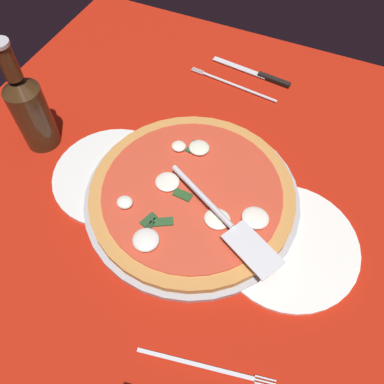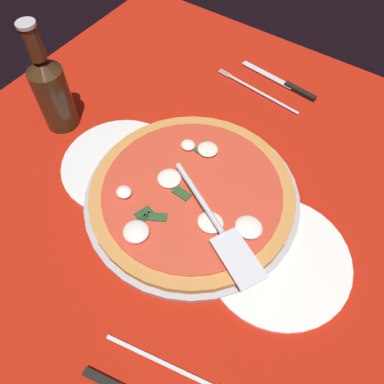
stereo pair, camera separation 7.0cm
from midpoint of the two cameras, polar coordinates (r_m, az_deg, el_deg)
ground_plane at (r=74.61cm, az=2.43°, el=1.21°), size 100.09×100.09×0.80cm
checker_pattern at (r=74.24cm, az=2.44°, el=1.41°), size 100.09×100.09×0.10cm
pizza_pan at (r=71.31cm, az=2.80°, el=-0.97°), size 39.36×39.36×1.38cm
dinner_plate_left at (r=67.93cm, az=15.51°, el=-9.75°), size 24.23×24.23×1.00cm
dinner_plate_right at (r=76.64cm, az=-7.86°, el=3.88°), size 23.09×23.09×1.00cm
pizza at (r=69.91cm, az=2.82°, el=-0.35°), size 37.26×37.26×3.08cm
pizza_server at (r=64.00cm, az=6.80°, el=-5.02°), size 23.98×14.30×1.00cm
place_setting_near at (r=93.84cm, az=13.76°, el=14.49°), size 22.98×15.37×1.40cm
place_setting_far at (r=60.66cm, az=-2.64°, el=-26.36°), size 20.72×15.09×1.40cm
beer_bottle at (r=81.10cm, az=-17.66°, el=13.94°), size 6.75×6.75×23.47cm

